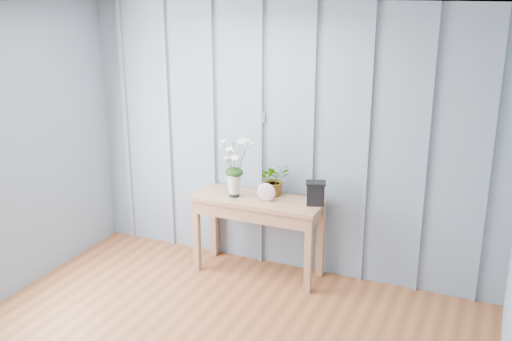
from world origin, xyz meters
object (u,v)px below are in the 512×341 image
at_px(daisy_vase, 234,157).
at_px(sideboard, 258,210).
at_px(felt_disc_vessel, 266,192).
at_px(carved_box, 315,193).

bearing_deg(daisy_vase, sideboard, 11.13).
height_order(felt_disc_vessel, carved_box, carved_box).
bearing_deg(felt_disc_vessel, daisy_vase, 175.83).
distance_m(sideboard, daisy_vase, 0.54).
relative_size(sideboard, daisy_vase, 1.99).
distance_m(daisy_vase, carved_box, 0.80).
distance_m(daisy_vase, felt_disc_vessel, 0.43).
bearing_deg(sideboard, daisy_vase, -168.87).
distance_m(felt_disc_vessel, carved_box, 0.44).
relative_size(felt_disc_vessel, carved_box, 0.81).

